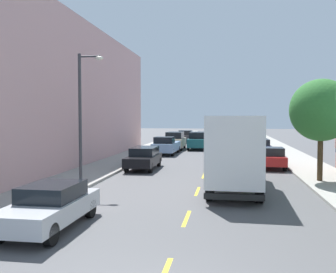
{
  "coord_description": "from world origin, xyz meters",
  "views": [
    {
      "loc": [
        1.4,
        -6.43,
        3.62
      ],
      "look_at": [
        -3.85,
        27.59,
        1.83
      ],
      "focal_mm": 41.1,
      "sensor_mm": 36.0,
      "label": 1
    }
  ],
  "objects_px": {
    "delivery_box_truck": "(235,149)",
    "parked_wagon_black": "(144,157)",
    "street_tree_second": "(321,110)",
    "moving_teal_sedan": "(198,140)",
    "parked_pickup_white": "(248,135)",
    "parked_pickup_charcoal": "(186,137)",
    "parked_pickup_sky": "(166,146)",
    "street_lamp": "(83,109)",
    "parked_suv_champagne": "(175,140)",
    "parked_hatchback_red": "(271,158)",
    "parked_sedan_silver": "(50,205)",
    "parked_wagon_navy": "(259,146)",
    "parked_wagon_orange": "(252,140)"
  },
  "relations": [
    {
      "from": "parked_wagon_black",
      "to": "parked_sedan_silver",
      "type": "xyz_separation_m",
      "value": [
        0.05,
        -14.27,
        -0.05
      ]
    },
    {
      "from": "parked_wagon_orange",
      "to": "parked_wagon_navy",
      "type": "relative_size",
      "value": 1.0
    },
    {
      "from": "parked_wagon_black",
      "to": "moving_teal_sedan",
      "type": "height_order",
      "value": "moving_teal_sedan"
    },
    {
      "from": "parked_wagon_navy",
      "to": "moving_teal_sedan",
      "type": "xyz_separation_m",
      "value": [
        -6.26,
        4.65,
        0.18
      ]
    },
    {
      "from": "parked_wagon_orange",
      "to": "moving_teal_sedan",
      "type": "bearing_deg",
      "value": -145.04
    },
    {
      "from": "parked_wagon_black",
      "to": "parked_pickup_sky",
      "type": "xyz_separation_m",
      "value": [
        -0.1,
        10.4,
        0.02
      ]
    },
    {
      "from": "parked_sedan_silver",
      "to": "parked_wagon_navy",
      "type": "height_order",
      "value": "parked_wagon_navy"
    },
    {
      "from": "moving_teal_sedan",
      "to": "parked_pickup_charcoal",
      "type": "bearing_deg",
      "value": 102.46
    },
    {
      "from": "moving_teal_sedan",
      "to": "parked_pickup_sky",
      "type": "bearing_deg",
      "value": -113.13
    },
    {
      "from": "street_tree_second",
      "to": "parked_pickup_charcoal",
      "type": "bearing_deg",
      "value": 108.67
    },
    {
      "from": "street_lamp",
      "to": "parked_suv_champagne",
      "type": "bearing_deg",
      "value": 85.84
    },
    {
      "from": "parked_wagon_orange",
      "to": "moving_teal_sedan",
      "type": "height_order",
      "value": "moving_teal_sedan"
    },
    {
      "from": "parked_sedan_silver",
      "to": "parked_hatchback_red",
      "type": "xyz_separation_m",
      "value": [
        8.68,
        15.89,
        0.01
      ]
    },
    {
      "from": "street_lamp",
      "to": "moving_teal_sedan",
      "type": "distance_m",
      "value": 23.9
    },
    {
      "from": "street_lamp",
      "to": "parked_wagon_navy",
      "type": "xyz_separation_m",
      "value": [
        10.41,
        18.68,
        -3.22
      ]
    },
    {
      "from": "parked_pickup_charcoal",
      "to": "moving_teal_sedan",
      "type": "xyz_separation_m",
      "value": [
        2.43,
        -11.0,
        0.16
      ]
    },
    {
      "from": "parked_pickup_sky",
      "to": "parked_wagon_navy",
      "type": "bearing_deg",
      "value": 8.71
    },
    {
      "from": "delivery_box_truck",
      "to": "parked_wagon_black",
      "type": "xyz_separation_m",
      "value": [
        -6.06,
        6.78,
        -1.23
      ]
    },
    {
      "from": "moving_teal_sedan",
      "to": "delivery_box_truck",
      "type": "bearing_deg",
      "value": -81.2
    },
    {
      "from": "parked_pickup_charcoal",
      "to": "parked_pickup_sky",
      "type": "bearing_deg",
      "value": -90.46
    },
    {
      "from": "street_tree_second",
      "to": "parked_pickup_charcoal",
      "type": "height_order",
      "value": "street_tree_second"
    },
    {
      "from": "street_tree_second",
      "to": "parked_wagon_navy",
      "type": "xyz_separation_m",
      "value": [
        -1.94,
        15.81,
        -3.15
      ]
    },
    {
      "from": "parked_suv_champagne",
      "to": "street_tree_second",
      "type": "bearing_deg",
      "value": -62.03
    },
    {
      "from": "parked_suv_champagne",
      "to": "parked_pickup_sky",
      "type": "xyz_separation_m",
      "value": [
        -0.09,
        -5.65,
        -0.16
      ]
    },
    {
      "from": "parked_pickup_charcoal",
      "to": "parked_suv_champagne",
      "type": "height_order",
      "value": "parked_suv_champagne"
    },
    {
      "from": "parked_wagon_orange",
      "to": "parked_wagon_black",
      "type": "bearing_deg",
      "value": -112.66
    },
    {
      "from": "parked_pickup_white",
      "to": "parked_pickup_charcoal",
      "type": "xyz_separation_m",
      "value": [
        -8.69,
        -4.98,
        0.0
      ]
    },
    {
      "from": "parked_hatchback_red",
      "to": "parked_sedan_silver",
      "type": "bearing_deg",
      "value": -118.64
    },
    {
      "from": "parked_wagon_black",
      "to": "parked_sedan_silver",
      "type": "relative_size",
      "value": 1.05
    },
    {
      "from": "parked_suv_champagne",
      "to": "parked_wagon_orange",
      "type": "relative_size",
      "value": 1.01
    },
    {
      "from": "parked_wagon_black",
      "to": "parked_suv_champagne",
      "type": "distance_m",
      "value": 16.05
    },
    {
      "from": "street_tree_second",
      "to": "moving_teal_sedan",
      "type": "height_order",
      "value": "street_tree_second"
    },
    {
      "from": "street_lamp",
      "to": "parked_sedan_silver",
      "type": "height_order",
      "value": "street_lamp"
    },
    {
      "from": "parked_pickup_charcoal",
      "to": "parked_wagon_navy",
      "type": "bearing_deg",
      "value": -60.96
    },
    {
      "from": "parked_pickup_charcoal",
      "to": "moving_teal_sedan",
      "type": "relative_size",
      "value": 1.11
    },
    {
      "from": "delivery_box_truck",
      "to": "parked_pickup_sky",
      "type": "xyz_separation_m",
      "value": [
        -6.16,
        17.19,
        -1.21
      ]
    },
    {
      "from": "moving_teal_sedan",
      "to": "street_tree_second",
      "type": "bearing_deg",
      "value": -68.16
    },
    {
      "from": "delivery_box_truck",
      "to": "parked_pickup_sky",
      "type": "relative_size",
      "value": 1.55
    },
    {
      "from": "parked_suv_champagne",
      "to": "parked_wagon_navy",
      "type": "bearing_deg",
      "value": -26.18
    },
    {
      "from": "parked_pickup_charcoal",
      "to": "delivery_box_truck",
      "type": "bearing_deg",
      "value": -80.01
    },
    {
      "from": "street_lamp",
      "to": "parked_suv_champagne",
      "type": "relative_size",
      "value": 1.39
    },
    {
      "from": "parked_pickup_charcoal",
      "to": "parked_pickup_sky",
      "type": "distance_m",
      "value": 17.01
    },
    {
      "from": "delivery_box_truck",
      "to": "parked_pickup_white",
      "type": "height_order",
      "value": "delivery_box_truck"
    },
    {
      "from": "parked_wagon_navy",
      "to": "moving_teal_sedan",
      "type": "bearing_deg",
      "value": 143.37
    },
    {
      "from": "street_lamp",
      "to": "parked_sedan_silver",
      "type": "relative_size",
      "value": 1.48
    },
    {
      "from": "parked_wagon_navy",
      "to": "delivery_box_truck",
      "type": "bearing_deg",
      "value": -98.19
    },
    {
      "from": "street_lamp",
      "to": "parked_wagon_navy",
      "type": "height_order",
      "value": "street_lamp"
    },
    {
      "from": "street_tree_second",
      "to": "parked_pickup_sky",
      "type": "height_order",
      "value": "street_tree_second"
    },
    {
      "from": "parked_pickup_charcoal",
      "to": "parked_wagon_orange",
      "type": "xyz_separation_m",
      "value": [
        8.62,
        -6.67,
        -0.02
      ]
    },
    {
      "from": "parked_sedan_silver",
      "to": "parked_wagon_navy",
      "type": "relative_size",
      "value": 0.96
    }
  ]
}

